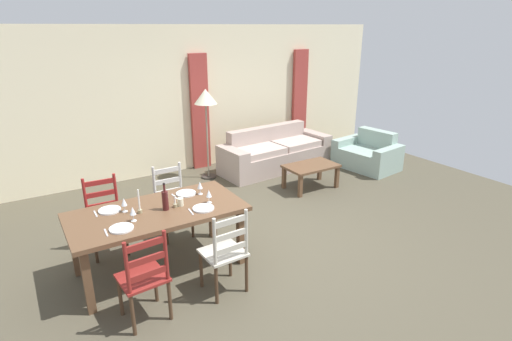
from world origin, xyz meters
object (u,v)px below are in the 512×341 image
(armchair_upholstered, at_px, (369,155))
(wine_glass_far_left, at_px, (124,203))
(wine_glass_near_right, at_px, (209,194))
(coffee_cup_primary, at_px, (180,202))
(coffee_table, at_px, (311,169))
(standing_lamp, at_px, (206,102))
(dining_chair_far_right, at_px, (172,201))
(wine_bottle, at_px, (165,200))
(dining_chair_near_right, at_px, (226,252))
(wine_glass_near_left, at_px, (133,211))
(dining_table, at_px, (157,217))
(wine_glass_far_right, at_px, (200,186))
(dining_chair_near_left, at_px, (144,278))
(couch, at_px, (274,154))
(dining_chair_far_left, at_px, (105,216))

(armchair_upholstered, bearing_deg, wine_glass_far_left, -167.02)
(wine_glass_near_right, height_order, coffee_cup_primary, wine_glass_near_right)
(coffee_table, distance_m, standing_lamp, 2.17)
(dining_chair_far_right, relative_size, wine_bottle, 3.04)
(dining_chair_far_right, height_order, standing_lamp, standing_lamp)
(dining_chair_near_right, distance_m, coffee_cup_primary, 0.84)
(dining_chair_near_right, xyz_separation_m, wine_glass_near_left, (-0.73, 0.65, 0.38))
(dining_table, bearing_deg, wine_bottle, -27.14)
(wine_bottle, xyz_separation_m, wine_glass_near_right, (0.49, -0.09, -0.01))
(dining_table, distance_m, wine_glass_far_right, 0.65)
(dining_chair_near_left, bearing_deg, couch, 40.84)
(dining_table, relative_size, dining_chair_far_left, 1.98)
(wine_glass_near_left, height_order, couch, wine_glass_near_left)
(dining_table, bearing_deg, coffee_table, 18.86)
(wine_glass_near_right, bearing_deg, wine_bottle, 169.88)
(wine_glass_near_left, relative_size, coffee_table, 0.18)
(wine_glass_near_right, height_order, couch, wine_glass_near_right)
(wine_glass_near_left, bearing_deg, dining_table, 24.74)
(wine_glass_far_left, relative_size, wine_glass_far_right, 1.00)
(dining_chair_far_left, bearing_deg, wine_glass_far_left, -79.10)
(coffee_table, bearing_deg, dining_chair_far_right, -173.02)
(wine_bottle, height_order, wine_glass_near_right, wine_bottle)
(dining_chair_near_right, relative_size, coffee_table, 1.07)
(dining_chair_far_left, height_order, wine_glass_far_right, dining_chair_far_left)
(wine_bottle, bearing_deg, wine_glass_near_left, -166.81)
(dining_table, relative_size, wine_glass_far_right, 11.80)
(wine_glass_near_right, height_order, wine_glass_far_left, same)
(dining_chair_near_right, distance_m, wine_glass_near_left, 1.05)
(wine_bottle, height_order, wine_glass_near_left, wine_bottle)
(coffee_cup_primary, bearing_deg, wine_glass_near_right, -18.12)
(wine_glass_far_left, height_order, wine_glass_far_right, same)
(dining_chair_near_left, height_order, standing_lamp, standing_lamp)
(armchair_upholstered, bearing_deg, dining_chair_near_right, -154.09)
(wine_glass_far_left, distance_m, coffee_cup_primary, 0.61)
(dining_table, distance_m, armchair_upholstered, 4.93)
(dining_chair_far_right, xyz_separation_m, coffee_table, (2.63, 0.32, -0.12))
(dining_chair_near_left, height_order, coffee_table, dining_chair_near_left)
(dining_chair_far_left, xyz_separation_m, couch, (3.54, 1.52, -0.19))
(coffee_cup_primary, xyz_separation_m, standing_lamp, (1.50, 2.48, 0.62))
(wine_glass_near_left, relative_size, coffee_cup_primary, 1.79)
(dining_table, xyz_separation_m, wine_glass_near_right, (0.58, -0.13, 0.20))
(armchair_upholstered, relative_size, standing_lamp, 0.77)
(dining_table, height_order, wine_glass_far_right, wine_glass_far_right)
(dining_chair_far_left, distance_m, wine_bottle, 1.02)
(wine_glass_near_left, xyz_separation_m, wine_glass_near_right, (0.87, 0.00, 0.00))
(dining_chair_far_left, bearing_deg, dining_chair_near_left, -89.31)
(dining_table, height_order, couch, couch)
(wine_glass_near_right, relative_size, wine_glass_far_left, 1.00)
(couch, bearing_deg, wine_glass_near_left, -144.91)
(wine_glass_near_right, relative_size, couch, 0.07)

